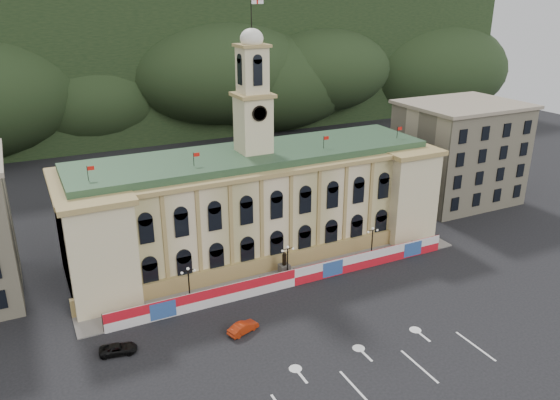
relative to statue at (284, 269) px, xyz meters
name	(u,v)px	position (x,y,z in m)	size (l,w,h in m)	color
ground	(356,346)	(0.00, -18.00, -1.19)	(260.00, 260.00, 0.00)	black
lane_markings	(383,372)	(0.00, -23.00, -1.18)	(26.00, 10.00, 0.02)	white
hill_ridge	(122,59)	(0.03, 103.99, 18.30)	(230.00, 80.00, 64.00)	black
city_hall	(256,202)	(0.00, 9.63, 6.66)	(56.20, 17.60, 37.10)	beige
side_building_right	(459,152)	(43.00, 12.93, 8.14)	(21.00, 17.00, 18.60)	#C0B494
hoarding_fence	(294,277)	(0.06, -2.93, 0.06)	(50.00, 0.44, 2.50)	red
pavement	(285,276)	(0.00, -0.25, -1.11)	(56.00, 5.50, 0.16)	slate
statue	(284,269)	(0.00, 0.00, 0.00)	(1.40, 1.40, 3.72)	#595651
lamp_left	(189,282)	(-14.00, -1.00, 1.89)	(1.96, 0.44, 5.15)	black
lamp_center	(288,259)	(0.00, -1.00, 1.89)	(1.96, 0.44, 5.15)	black
lamp_right	(372,240)	(14.00, -1.00, 1.89)	(1.96, 0.44, 5.15)	black
red_sedan	(243,328)	(-10.39, -9.96, -0.54)	(4.13, 2.54, 1.29)	#A4270B
black_suv	(118,349)	(-24.23, -7.54, -0.62)	(4.37, 2.65, 1.13)	black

